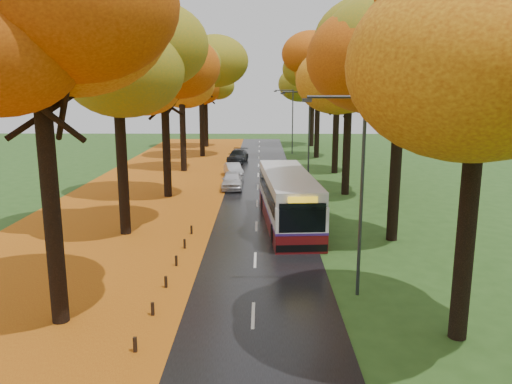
{
  "coord_description": "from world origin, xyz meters",
  "views": [
    {
      "loc": [
        0.29,
        -11.01,
        8.25
      ],
      "look_at": [
        0.0,
        15.88,
        2.6
      ],
      "focal_mm": 35.0,
      "sensor_mm": 36.0,
      "label": 1
    }
  ],
  "objects_px": {
    "streetlamp_far": "(291,116)",
    "bus": "(288,198)",
    "streetlamp_near": "(356,181)",
    "car_dark": "(238,156)",
    "car_silver": "(233,170)",
    "car_white": "(232,180)",
    "streetlamp_mid": "(306,131)"
  },
  "relations": [
    {
      "from": "streetlamp_mid",
      "to": "car_silver",
      "type": "distance_m",
      "value": 9.2
    },
    {
      "from": "streetlamp_near",
      "to": "streetlamp_mid",
      "type": "distance_m",
      "value": 22.0
    },
    {
      "from": "streetlamp_near",
      "to": "car_silver",
      "type": "xyz_separation_m",
      "value": [
        -6.3,
        27.34,
        -4.06
      ]
    },
    {
      "from": "streetlamp_mid",
      "to": "car_silver",
      "type": "xyz_separation_m",
      "value": [
        -6.3,
        5.34,
        -4.06
      ]
    },
    {
      "from": "streetlamp_mid",
      "to": "car_silver",
      "type": "relative_size",
      "value": 2.14
    },
    {
      "from": "streetlamp_near",
      "to": "streetlamp_mid",
      "type": "xyz_separation_m",
      "value": [
        0.0,
        22.0,
        0.0
      ]
    },
    {
      "from": "streetlamp_far",
      "to": "car_dark",
      "type": "distance_m",
      "value": 10.54
    },
    {
      "from": "streetlamp_far",
      "to": "car_silver",
      "type": "bearing_deg",
      "value": -110.71
    },
    {
      "from": "streetlamp_near",
      "to": "bus",
      "type": "height_order",
      "value": "streetlamp_near"
    },
    {
      "from": "streetlamp_mid",
      "to": "bus",
      "type": "xyz_separation_m",
      "value": [
        -2.03,
        -11.28,
        -3.05
      ]
    },
    {
      "from": "streetlamp_near",
      "to": "car_white",
      "type": "relative_size",
      "value": 1.91
    },
    {
      "from": "streetlamp_far",
      "to": "car_silver",
      "type": "relative_size",
      "value": 2.14
    },
    {
      "from": "streetlamp_near",
      "to": "streetlamp_mid",
      "type": "bearing_deg",
      "value": 90.0
    },
    {
      "from": "streetlamp_near",
      "to": "car_silver",
      "type": "bearing_deg",
      "value": 102.97
    },
    {
      "from": "streetlamp_mid",
      "to": "bus",
      "type": "distance_m",
      "value": 11.86
    },
    {
      "from": "car_white",
      "to": "car_dark",
      "type": "distance_m",
      "value": 15.12
    },
    {
      "from": "car_silver",
      "to": "car_dark",
      "type": "distance_m",
      "value": 9.2
    },
    {
      "from": "bus",
      "to": "car_white",
      "type": "relative_size",
      "value": 2.85
    },
    {
      "from": "streetlamp_far",
      "to": "car_dark",
      "type": "relative_size",
      "value": 1.68
    },
    {
      "from": "streetlamp_far",
      "to": "car_white",
      "type": "bearing_deg",
      "value": -105.02
    },
    {
      "from": "car_white",
      "to": "bus",
      "type": "bearing_deg",
      "value": -70.69
    },
    {
      "from": "streetlamp_near",
      "to": "car_dark",
      "type": "height_order",
      "value": "streetlamp_near"
    },
    {
      "from": "bus",
      "to": "car_dark",
      "type": "distance_m",
      "value": 26.19
    },
    {
      "from": "car_white",
      "to": "car_silver",
      "type": "distance_m",
      "value": 5.93
    },
    {
      "from": "car_white",
      "to": "car_dark",
      "type": "relative_size",
      "value": 0.88
    },
    {
      "from": "streetlamp_far",
      "to": "bus",
      "type": "relative_size",
      "value": 0.67
    },
    {
      "from": "streetlamp_mid",
      "to": "car_white",
      "type": "xyz_separation_m",
      "value": [
        -6.06,
        -0.58,
        -3.96
      ]
    },
    {
      "from": "streetlamp_far",
      "to": "bus",
      "type": "bearing_deg",
      "value": -93.49
    },
    {
      "from": "car_silver",
      "to": "car_dark",
      "type": "height_order",
      "value": "car_dark"
    },
    {
      "from": "car_silver",
      "to": "streetlamp_far",
      "type": "bearing_deg",
      "value": 55.69
    },
    {
      "from": "streetlamp_mid",
      "to": "bus",
      "type": "height_order",
      "value": "streetlamp_mid"
    },
    {
      "from": "car_silver",
      "to": "bus",
      "type": "bearing_deg",
      "value": -89.21
    }
  ]
}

